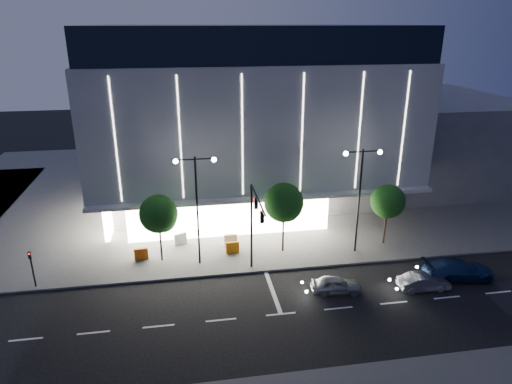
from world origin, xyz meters
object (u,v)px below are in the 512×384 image
Objects in this scene: ped_signal_far at (32,265)px; car_third at (458,270)px; barrier_d at (231,240)px; street_lamp_west at (197,195)px; barrier_a at (141,254)px; barrier_b at (180,239)px; barrier_c at (233,247)px; tree_right at (388,203)px; car_lead at (336,285)px; tree_mid at (284,205)px; tree_left at (159,216)px; street_lamp_east at (360,186)px; car_second at (424,282)px; traffic_mast at (254,217)px.

ped_signal_far reaches higher than car_third.
barrier_d is at bearing 16.02° from ped_signal_far.
barrier_a is (-4.64, 1.34, -5.31)m from street_lamp_west.
ped_signal_far is at bearing -175.85° from barrier_b.
barrier_c is at bearing -50.82° from barrier_b.
tree_right is 5.01× the size of barrier_c.
tree_right is 18.00m from barrier_b.
ped_signal_far reaches higher than barrier_d.
car_third is (9.69, 0.30, 0.15)m from car_lead.
tree_mid is at bearing -9.90° from barrier_a.
tree_right is (19.00, -0.00, -0.15)m from tree_left.
ped_signal_far is at bearing -172.45° from tree_mid.
car_lead is at bearing -52.85° from barrier_d.
barrier_b is (10.51, 5.15, -1.24)m from ped_signal_far.
street_lamp_west is 8.18× the size of barrier_d.
ped_signal_far is at bearing 86.59° from car_lead.
tree_right is at bearing -9.23° from barrier_a.
tree_left is 14.47m from car_lead.
tree_right is at bearing 18.63° from street_lamp_east.
barrier_d is at bearing 16.66° from tree_left.
barrier_b is (3.15, 2.32, 0.00)m from barrier_a.
barrier_d is at bearing 2.37° from barrier_a.
street_lamp_west is 3.00× the size of ped_signal_far.
car_lead is 0.68× the size of car_third.
street_lamp_west is 2.49× the size of car_lead.
car_second is 19.94m from barrier_b.
street_lamp_west is (-4.00, 2.66, 0.93)m from traffic_mast.
barrier_d is at bearing 56.92° from car_second.
street_lamp_west reaches higher than car_second.
traffic_mast reaches higher than tree_right.
car_second is 15.84m from barrier_d.
car_lead is at bearing -62.07° from barrier_b.
street_lamp_west is at bearing -158.47° from barrier_c.
ped_signal_far is 0.83× the size of car_lead.
barrier_c is (-13.04, 7.53, 0.04)m from car_second.
street_lamp_east is at bearing 0.00° from street_lamp_west.
ped_signal_far reaches higher than barrier_c.
tree_right is (12.03, 3.68, -1.14)m from traffic_mast.
street_lamp_east is (13.00, 0.00, 0.00)m from street_lamp_west.
tree_mid is at bearing 51.95° from car_second.
street_lamp_west is at bearing -24.43° from barrier_a.
barrier_c is at bearing 176.21° from tree_mid.
street_lamp_west is at bearing 69.94° from car_second.
street_lamp_east reaches higher than tree_mid.
traffic_mast is 6.43× the size of barrier_d.
barrier_c is at bearing 25.07° from street_lamp_west.
barrier_a is (-17.64, 1.34, -5.31)m from street_lamp_east.
ped_signal_far is 31.39m from car_third.
street_lamp_east reaches higher than car_third.
tree_mid is 9.01m from tree_right.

